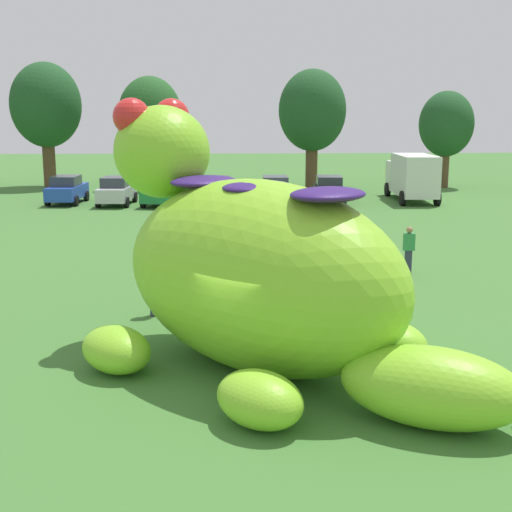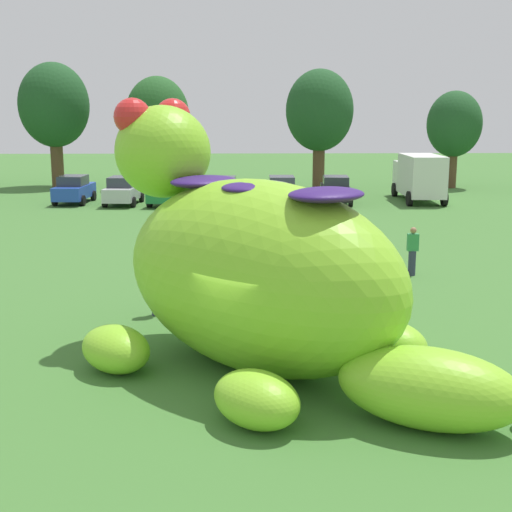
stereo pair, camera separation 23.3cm
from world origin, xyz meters
TOP-DOWN VIEW (x-y plane):
  - ground_plane at (0.00, 0.00)m, footprint 160.00×160.00m
  - giant_inflatable_creature at (0.12, 1.09)m, footprint 10.84×8.83m
  - car_blue at (-10.44, 29.75)m, footprint 2.12×4.19m
  - car_silver at (-7.28, 28.97)m, footprint 2.14×4.20m
  - car_green at (-4.47, 28.69)m, footprint 2.51×4.35m
  - car_red at (-1.20, 28.72)m, footprint 2.17×4.21m
  - car_white at (2.40, 29.00)m, footprint 2.00×4.13m
  - car_black at (5.71, 28.96)m, footprint 2.17×4.22m
  - box_truck at (11.16, 30.16)m, footprint 2.46×6.45m
  - tree_left at (-13.79, 39.27)m, footprint 5.14×5.14m
  - tree_mid_left at (-6.06, 37.93)m, footprint 4.55×4.55m
  - tree_centre_left at (5.57, 36.90)m, footprint 4.81×4.81m
  - tree_centre at (15.60, 37.83)m, footprint 3.98×3.98m
  - spectator_near_inflatable at (-0.91, 6.04)m, footprint 0.38×0.26m
  - spectator_mid_field at (5.78, 9.91)m, footprint 0.38×0.26m
  - spectator_by_cars at (-2.63, 5.25)m, footprint 0.38×0.26m

SIDE VIEW (x-z plane):
  - ground_plane at x=0.00m, z-range 0.00..0.00m
  - spectator_near_inflatable at x=-0.91m, z-range 0.00..1.71m
  - spectator_mid_field at x=5.78m, z-range 0.00..1.71m
  - spectator_by_cars at x=-2.63m, z-range 0.00..1.71m
  - car_blue at x=-10.44m, z-range 0.00..1.72m
  - car_silver at x=-7.28m, z-range 0.00..1.72m
  - car_green at x=-4.47m, z-range 0.00..1.72m
  - car_red at x=-1.20m, z-range 0.00..1.72m
  - car_white at x=2.40m, z-range 0.00..1.72m
  - car_black at x=5.71m, z-range 0.00..1.72m
  - box_truck at x=11.16m, z-range 0.13..3.08m
  - giant_inflatable_creature at x=0.12m, z-range -0.80..5.18m
  - tree_centre at x=15.60m, z-range 1.09..8.16m
  - tree_mid_left at x=-6.06m, z-range 1.24..9.32m
  - tree_centre_left at x=5.57m, z-range 1.32..9.86m
  - tree_left at x=-13.79m, z-range 1.41..10.53m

